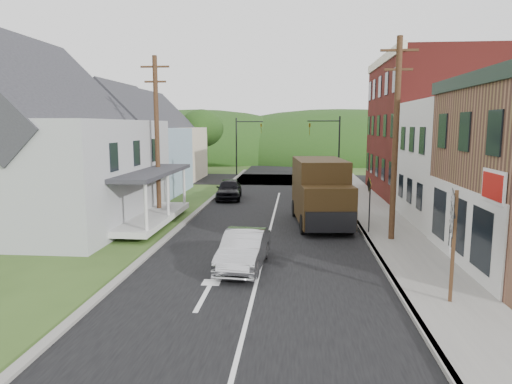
% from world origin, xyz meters
% --- Properties ---
extents(ground, '(120.00, 120.00, 0.00)m').
position_xyz_m(ground, '(0.00, 0.00, 0.00)').
color(ground, '#2D4719').
rests_on(ground, ground).
extents(road, '(9.00, 90.00, 0.02)m').
position_xyz_m(road, '(0.00, 10.00, 0.00)').
color(road, black).
rests_on(road, ground).
extents(cross_road, '(60.00, 9.00, 0.02)m').
position_xyz_m(cross_road, '(0.00, 27.00, 0.00)').
color(cross_road, black).
rests_on(cross_road, ground).
extents(sidewalk_right, '(2.80, 55.00, 0.15)m').
position_xyz_m(sidewalk_right, '(5.90, 8.00, 0.07)').
color(sidewalk_right, slate).
rests_on(sidewalk_right, ground).
extents(curb_right, '(0.20, 55.00, 0.15)m').
position_xyz_m(curb_right, '(4.55, 8.00, 0.07)').
color(curb_right, slate).
rests_on(curb_right, ground).
extents(curb_left, '(0.30, 55.00, 0.12)m').
position_xyz_m(curb_left, '(-4.65, 8.00, 0.06)').
color(curb_left, slate).
rests_on(curb_left, ground).
extents(storefront_white, '(8.00, 7.00, 6.50)m').
position_xyz_m(storefront_white, '(11.30, 7.50, 3.25)').
color(storefront_white, silver).
rests_on(storefront_white, ground).
extents(storefront_red, '(8.00, 12.00, 10.00)m').
position_xyz_m(storefront_red, '(11.30, 17.00, 5.00)').
color(storefront_red, maroon).
rests_on(storefront_red, ground).
extents(house_gray, '(10.20, 12.24, 8.35)m').
position_xyz_m(house_gray, '(-12.00, 6.00, 4.23)').
color(house_gray, '#AAACAF').
rests_on(house_gray, ground).
extents(house_blue, '(7.14, 8.16, 7.28)m').
position_xyz_m(house_blue, '(-11.00, 17.00, 3.69)').
color(house_blue, '#8CA9C0').
rests_on(house_blue, ground).
extents(house_cream, '(7.14, 8.16, 7.28)m').
position_xyz_m(house_cream, '(-11.50, 26.00, 3.69)').
color(house_cream, beige).
rests_on(house_cream, ground).
extents(utility_pole_right, '(1.60, 0.26, 9.00)m').
position_xyz_m(utility_pole_right, '(5.60, 3.50, 4.66)').
color(utility_pole_right, '#472D19').
rests_on(utility_pole_right, ground).
extents(utility_pole_left, '(1.60, 0.26, 9.00)m').
position_xyz_m(utility_pole_left, '(-6.50, 8.00, 4.66)').
color(utility_pole_left, '#472D19').
rests_on(utility_pole_left, ground).
extents(traffic_signal_right, '(2.87, 0.20, 6.00)m').
position_xyz_m(traffic_signal_right, '(4.30, 23.50, 3.76)').
color(traffic_signal_right, black).
rests_on(traffic_signal_right, ground).
extents(traffic_signal_left, '(2.87, 0.20, 6.00)m').
position_xyz_m(traffic_signal_left, '(-4.30, 30.50, 3.76)').
color(traffic_signal_left, black).
rests_on(traffic_signal_left, ground).
extents(tree_left_b, '(4.80, 4.80, 6.94)m').
position_xyz_m(tree_left_b, '(-17.00, 12.00, 4.88)').
color(tree_left_b, '#382616').
rests_on(tree_left_b, ground).
extents(tree_left_c, '(5.80, 5.80, 8.41)m').
position_xyz_m(tree_left_c, '(-19.00, 20.00, 5.94)').
color(tree_left_c, '#382616').
rests_on(tree_left_c, ground).
extents(tree_left_d, '(4.80, 4.80, 6.94)m').
position_xyz_m(tree_left_d, '(-9.00, 32.00, 4.88)').
color(tree_left_d, '#382616').
rests_on(tree_left_d, ground).
extents(forested_ridge, '(90.00, 30.00, 16.00)m').
position_xyz_m(forested_ridge, '(0.00, 55.00, 0.00)').
color(forested_ridge, '#153610').
rests_on(forested_ridge, ground).
extents(silver_sedan, '(1.73, 4.25, 1.37)m').
position_xyz_m(silver_sedan, '(-0.60, -0.87, 0.68)').
color(silver_sedan, '#ACACB1').
rests_on(silver_sedan, ground).
extents(dark_sedan, '(2.03, 4.34, 1.44)m').
position_xyz_m(dark_sedan, '(-3.47, 14.76, 0.72)').
color(dark_sedan, black).
rests_on(dark_sedan, ground).
extents(delivery_van, '(3.09, 6.37, 3.44)m').
position_xyz_m(delivery_van, '(2.58, 6.84, 1.74)').
color(delivery_van, '#30200D').
rests_on(delivery_van, ground).
extents(route_sign_cluster, '(0.59, 1.81, 3.27)m').
position_xyz_m(route_sign_cluster, '(5.75, -3.90, 2.27)').
color(route_sign_cluster, '#472D19').
rests_on(route_sign_cluster, sidewalk_right).
extents(warning_sign, '(0.15, 0.74, 2.67)m').
position_xyz_m(warning_sign, '(4.77, 4.82, 1.85)').
color(warning_sign, black).
rests_on(warning_sign, sidewalk_right).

